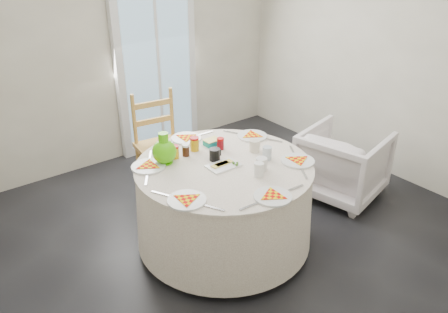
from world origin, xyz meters
TOP-DOWN VIEW (x-y plane):
  - floor at (0.00, 0.00)m, footprint 4.00×4.00m
  - wall_back at (0.00, 2.00)m, footprint 4.00×0.02m
  - wall_right at (2.00, 0.00)m, footprint 0.02×4.00m
  - glass_door at (0.40, 1.95)m, footprint 1.00×0.08m
  - table at (-0.15, 0.00)m, footprint 1.40×1.40m
  - wooden_chair at (-0.12, 1.01)m, footprint 0.50×0.49m
  - armchair at (1.22, -0.09)m, footprint 0.82×0.85m
  - place_settings at (-0.15, 0.00)m, footprint 1.48×1.48m
  - jar_cluster at (-0.21, 0.28)m, footprint 0.49×0.36m
  - butter_tub at (-0.02, 0.34)m, footprint 0.13×0.10m
  - green_pitcher at (-0.49, 0.31)m, footprint 0.21×0.21m
  - cheese_platter at (-0.17, -0.02)m, footprint 0.25×0.16m
  - mugs_glasses at (0.02, -0.01)m, footprint 0.79×0.79m

SIDE VIEW (x-z plane):
  - floor at x=0.00m, z-range 0.00..0.00m
  - table at x=-0.15m, z-range 0.02..0.73m
  - armchair at x=1.22m, z-range 0.02..0.76m
  - wooden_chair at x=-0.12m, z-range -0.03..0.97m
  - place_settings at x=-0.15m, z-range 0.76..0.78m
  - cheese_platter at x=-0.17m, z-range 0.76..0.79m
  - butter_tub at x=-0.02m, z-range 0.76..0.81m
  - mugs_glasses at x=0.02m, z-range 0.75..0.87m
  - jar_cluster at x=-0.21m, z-range 0.76..0.88m
  - green_pitcher at x=-0.49m, z-range 0.75..0.99m
  - glass_door at x=0.40m, z-range 0.00..2.10m
  - wall_back at x=0.00m, z-range 0.00..2.60m
  - wall_right at x=2.00m, z-range 0.00..2.60m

